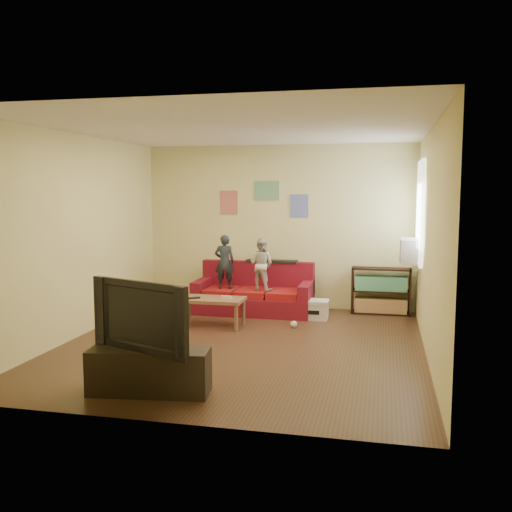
% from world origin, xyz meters
% --- Properties ---
extents(room_shell, '(4.52, 5.02, 2.72)m').
position_xyz_m(room_shell, '(0.00, 0.00, 1.35)').
color(room_shell, '#503421').
rests_on(room_shell, ground).
extents(sofa, '(1.86, 0.86, 0.82)m').
position_xyz_m(sofa, '(-0.29, 1.97, 0.28)').
color(sofa, maroon).
rests_on(sofa, ground).
extents(child_a, '(0.35, 0.27, 0.86)m').
position_xyz_m(child_a, '(-0.74, 1.81, 0.82)').
color(child_a, '#212931').
rests_on(child_a, sofa).
extents(child_b, '(0.48, 0.42, 0.82)m').
position_xyz_m(child_b, '(-0.14, 1.81, 0.80)').
color(child_b, beige).
rests_on(child_b, sofa).
extents(coffee_table, '(0.92, 0.51, 0.42)m').
position_xyz_m(coffee_table, '(-0.67, 0.88, 0.36)').
color(coffee_table, '#896044').
rests_on(coffee_table, ground).
extents(remote, '(0.21, 0.17, 0.02)m').
position_xyz_m(remote, '(-0.92, 0.76, 0.43)').
color(remote, black).
rests_on(remote, coffee_table).
extents(game_controller, '(0.15, 0.06, 0.03)m').
position_xyz_m(game_controller, '(-0.47, 0.93, 0.43)').
color(game_controller, silver).
rests_on(game_controller, coffee_table).
extents(bookshelf, '(0.92, 0.28, 0.74)m').
position_xyz_m(bookshelf, '(1.70, 2.28, 0.33)').
color(bookshelf, black).
rests_on(bookshelf, ground).
extents(window, '(0.04, 1.08, 1.48)m').
position_xyz_m(window, '(2.22, 1.65, 1.64)').
color(window, white).
rests_on(window, room_shell).
extents(ac_unit, '(0.28, 0.55, 0.35)m').
position_xyz_m(ac_unit, '(2.10, 1.65, 1.08)').
color(ac_unit, '#B7B2A3').
rests_on(ac_unit, window).
extents(artwork_left, '(0.30, 0.01, 0.40)m').
position_xyz_m(artwork_left, '(-0.85, 2.48, 1.75)').
color(artwork_left, '#D87266').
rests_on(artwork_left, room_shell).
extents(artwork_center, '(0.42, 0.01, 0.32)m').
position_xyz_m(artwork_center, '(-0.20, 2.48, 1.95)').
color(artwork_center, '#72B27F').
rests_on(artwork_center, room_shell).
extents(artwork_right, '(0.30, 0.01, 0.38)m').
position_xyz_m(artwork_right, '(0.35, 2.48, 1.70)').
color(artwork_right, '#727FCC').
rests_on(artwork_right, room_shell).
extents(file_box, '(0.43, 0.33, 0.30)m').
position_xyz_m(file_box, '(0.72, 1.68, 0.15)').
color(file_box, silver).
rests_on(file_box, ground).
extents(tv_stand, '(1.20, 0.54, 0.44)m').
position_xyz_m(tv_stand, '(-0.46, -1.86, 0.22)').
color(tv_stand, black).
rests_on(tv_stand, ground).
extents(television, '(1.16, 0.57, 0.68)m').
position_xyz_m(television, '(-0.46, -1.86, 0.78)').
color(television, black).
rests_on(television, tv_stand).
extents(tissue, '(0.13, 0.13, 0.10)m').
position_xyz_m(tissue, '(0.50, 1.04, 0.05)').
color(tissue, silver).
rests_on(tissue, ground).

